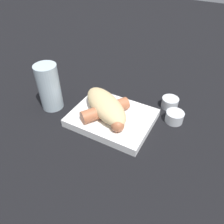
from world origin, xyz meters
TOP-DOWN VIEW (x-y plane):
  - ground_plane at (0.00, 0.00)m, footprint 3.00×3.00m
  - food_tray at (0.00, 0.00)m, footprint 0.22×0.17m
  - bread_roll at (0.02, 0.00)m, footprint 0.19×0.16m
  - sausage at (0.02, 0.01)m, footprint 0.15×0.14m
  - pickled_veggies at (0.06, -0.05)m, footprint 0.07×0.07m
  - condiment_cup_near at (-0.16, -0.08)m, footprint 0.05×0.05m
  - condiment_cup_far at (-0.12, -0.14)m, footprint 0.05×0.05m
  - drink_glass at (0.19, 0.03)m, footprint 0.06×0.06m

SIDE VIEW (x-z plane):
  - ground_plane at x=0.00m, z-range 0.00..0.00m
  - food_tray at x=0.00m, z-range 0.00..0.02m
  - condiment_cup_near at x=-0.16m, z-range 0.00..0.03m
  - condiment_cup_far at x=-0.12m, z-range 0.00..0.03m
  - pickled_veggies at x=0.06m, z-range 0.02..0.03m
  - sausage at x=0.02m, z-range 0.02..0.06m
  - bread_roll at x=0.02m, z-range 0.02..0.07m
  - drink_glass at x=0.19m, z-range 0.00..0.14m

